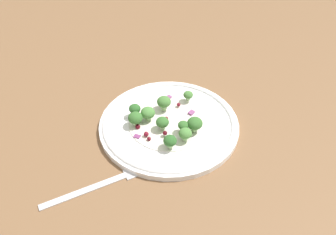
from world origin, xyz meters
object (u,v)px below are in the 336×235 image
(broccoli_floret_0, at_px, (182,127))
(fork, at_px, (101,184))
(broccoli_floret_2, at_px, (135,109))
(plate, at_px, (168,124))
(broccoli_floret_1, at_px, (170,141))

(broccoli_floret_0, height_order, fork, broccoli_floret_0)
(fork, bearing_deg, broccoli_floret_2, -148.17)
(plate, xyz_separation_m, broccoli_floret_0, (0.00, 0.04, 0.02))
(broccoli_floret_2, distance_m, fork, 0.17)
(broccoli_floret_0, relative_size, broccoli_floret_1, 0.84)
(broccoli_floret_1, bearing_deg, plate, -128.56)
(broccoli_floret_1, distance_m, fork, 0.14)
(fork, bearing_deg, broccoli_floret_0, 177.00)
(plate, bearing_deg, broccoli_floret_2, -57.73)
(broccoli_floret_0, distance_m, fork, 0.18)
(broccoli_floret_0, distance_m, broccoli_floret_2, 0.11)
(plate, relative_size, fork, 1.52)
(fork, bearing_deg, broccoli_floret_1, 170.66)
(plate, height_order, broccoli_floret_1, broccoli_floret_1)
(broccoli_floret_2, bearing_deg, plate, 122.27)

